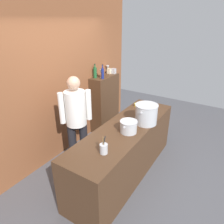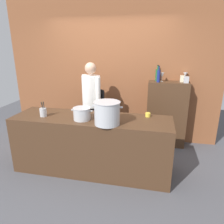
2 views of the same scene
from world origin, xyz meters
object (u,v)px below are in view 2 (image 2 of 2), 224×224
Objects in this scene: stockpot_large at (107,113)px; wine_bottle_cobalt at (159,76)px; spice_tin_silver at (186,80)px; utensil_crock at (43,112)px; wine_bottle_green at (157,75)px; chef at (92,100)px; wine_glass_wide at (185,75)px; stockpot_small at (82,114)px; butter_jar at (148,115)px; spice_tin_cream at (182,79)px; wine_glass_short at (162,75)px.

stockpot_large is 1.51m from wine_bottle_cobalt.
utensil_crock is at bearing -151.04° from spice_tin_silver.
wine_bottle_green is 0.54m from spice_tin_silver.
stockpot_large is (0.54, -1.01, 0.10)m from chef.
wine_glass_wide is (0.52, 0.02, 0.01)m from wine_bottle_green.
utensil_crock is at bearing -147.84° from wine_glass_wide.
wine_glass_wide is (2.21, 1.39, 0.45)m from utensil_crock.
wine_bottle_cobalt is (1.72, 1.19, 0.44)m from utensil_crock.
stockpot_small is 1.67m from wine_bottle_cobalt.
utensil_crock is 1.62m from butter_jar.
wine_glass_wide reaches higher than spice_tin_silver.
stockpot_small is at bearing -138.20° from wine_glass_wide.
utensil_crock reaches higher than stockpot_small.
wine_bottle_green reaches higher than stockpot_large.
butter_jar is at bearing 11.40° from utensil_crock.
stockpot_small is 1.89× the size of wine_glass_wide.
butter_jar is (1.08, -0.58, -0.03)m from chef.
wine_bottle_green reaches higher than stockpot_small.
utensil_crock is (-1.05, 0.12, -0.09)m from stockpot_large.
stockpot_large is 1.94m from wine_glass_wide.
butter_jar is at bearing -169.23° from chef.
wine_bottle_green is at bearing 164.30° from spice_tin_silver.
chef reaches higher than wine_glass_wide.
wine_bottle_green reaches higher than spice_tin_cream.
butter_jar is at bearing -120.17° from wine_glass_wide.
stockpot_small is 0.64m from utensil_crock.
stockpot_large is at bearing -131.10° from spice_tin_silver.
wine_bottle_cobalt reaches higher than spice_tin_cream.
spice_tin_cream is (1.51, 1.32, 0.36)m from stockpot_small.
spice_tin_silver is (0.43, -0.04, -0.06)m from wine_glass_short.
wine_glass_wide is at bearing 52.27° from stockpot_large.
stockpot_large is 3.66× the size of spice_tin_silver.
chef is at bearing 60.74° from utensil_crock.
wine_glass_wide reaches higher than stockpot_large.
wine_glass_wide is (0.49, 0.20, 0.01)m from wine_bottle_cobalt.
stockpot_large is at bearing -141.26° from butter_jar.
wine_glass_short is at bearing 48.33° from stockpot_small.
stockpot_large is 1.41× the size of wine_bottle_cobalt.
wine_glass_short is at bearing -164.31° from wine_glass_wide.
wine_bottle_green is at bearing 66.42° from stockpot_large.
stockpot_small is (-0.41, 0.10, -0.07)m from stockpot_large.
spice_tin_cream reaches higher than spice_tin_silver.
stockpot_large is 2.49× the size of wine_glass_wide.
utensil_crock reaches higher than butter_jar.
chef reaches higher than stockpot_large.
chef reaches higher than stockpot_small.
butter_jar is 1.22m from spice_tin_cream.
butter_jar is 1.00m from wine_bottle_cobalt.
wine_glass_short is (1.28, 0.37, 0.45)m from chef.
wine_bottle_cobalt is at bearing 48.26° from stockpot_small.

